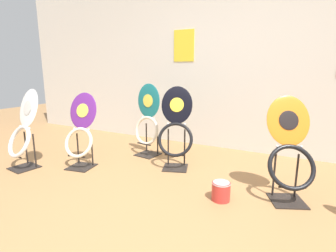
# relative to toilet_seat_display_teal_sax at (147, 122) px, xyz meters

# --- Properties ---
(ground_plane) EXTENTS (14.00, 14.00, 0.00)m
(ground_plane) POSITION_rel_toilet_seat_display_teal_sax_xyz_m (0.92, -1.53, -0.46)
(ground_plane) COLOR #A37547
(wall_back) EXTENTS (8.00, 0.07, 2.60)m
(wall_back) POSITION_rel_toilet_seat_display_teal_sax_xyz_m (0.92, 0.83, 0.84)
(wall_back) COLOR silver
(wall_back) RESTS_ON ground_plane
(toilet_seat_display_teal_sax) EXTENTS (0.40, 0.31, 0.96)m
(toilet_seat_display_teal_sax) POSITION_rel_toilet_seat_display_teal_sax_xyz_m (0.00, 0.00, 0.00)
(toilet_seat_display_teal_sax) COLOR black
(toilet_seat_display_teal_sax) RESTS_ON ground_plane
(toilet_seat_display_orange_sun) EXTENTS (0.50, 0.50, 0.91)m
(toilet_seat_display_orange_sun) POSITION_rel_toilet_seat_display_teal_sax_xyz_m (1.75, -0.48, -0.02)
(toilet_seat_display_orange_sun) COLOR black
(toilet_seat_display_orange_sun) RESTS_ON ground_plane
(toilet_seat_display_white_plain) EXTENTS (0.42, 0.38, 0.92)m
(toilet_seat_display_white_plain) POSITION_rel_toilet_seat_display_teal_sax_xyz_m (-1.02, -1.07, -0.03)
(toilet_seat_display_white_plain) COLOR black
(toilet_seat_display_white_plain) RESTS_ON ground_plane
(toilet_seat_display_jazz_black) EXTENTS (0.46, 0.42, 0.95)m
(toilet_seat_display_jazz_black) POSITION_rel_toilet_seat_display_teal_sax_xyz_m (0.54, -0.24, -0.02)
(toilet_seat_display_jazz_black) COLOR black
(toilet_seat_display_jazz_black) RESTS_ON ground_plane
(toilet_seat_display_purple_note) EXTENTS (0.41, 0.37, 0.87)m
(toilet_seat_display_purple_note) POSITION_rel_toilet_seat_display_teal_sax_xyz_m (-0.45, -0.74, -0.04)
(toilet_seat_display_purple_note) COLOR black
(toilet_seat_display_purple_note) RESTS_ON ground_plane
(paint_can) EXTENTS (0.17, 0.17, 0.17)m
(paint_can) POSITION_rel_toilet_seat_display_teal_sax_xyz_m (1.25, -0.77, -0.37)
(paint_can) COLOR red
(paint_can) RESTS_ON ground_plane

